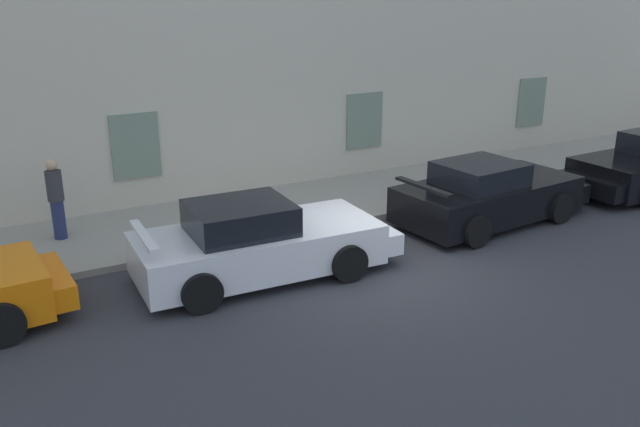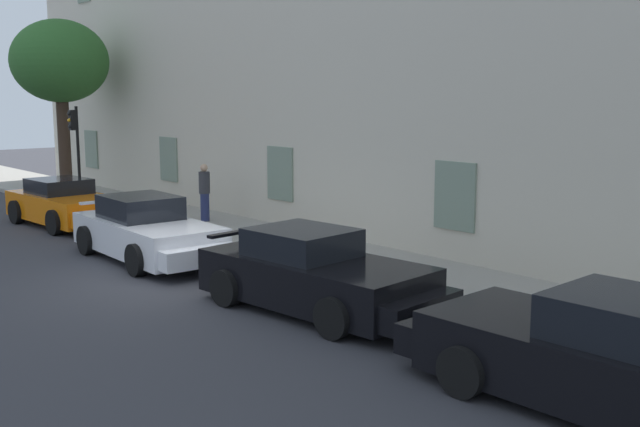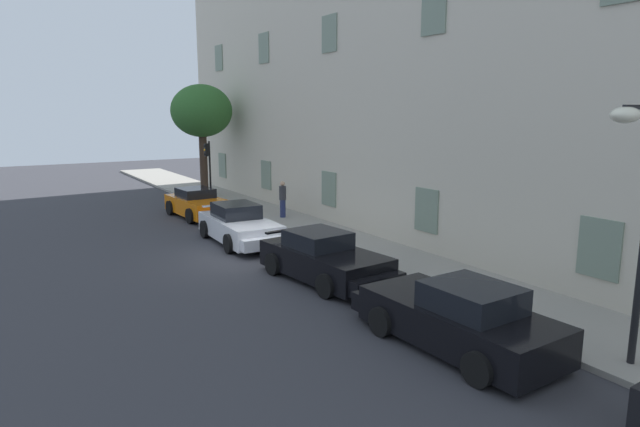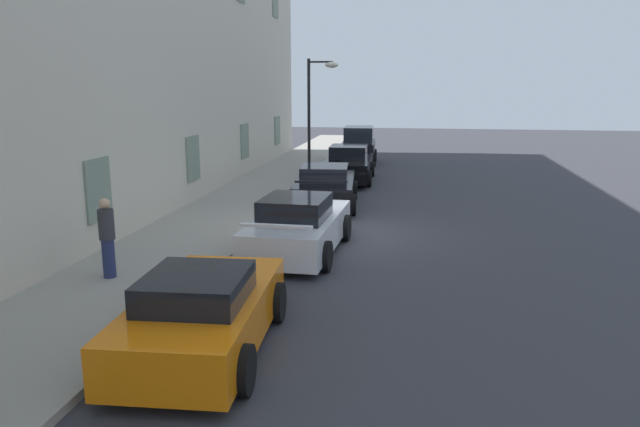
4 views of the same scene
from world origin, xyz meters
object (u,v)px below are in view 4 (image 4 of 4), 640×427
object	(u,v)px
sportscar_yellow_flank	(300,226)
pedestrian_admiring	(107,237)
sportscar_red_lead	(207,310)
hatchback_parked	(359,147)
sportscar_white_middle	(326,187)
sportscar_tail_end	(347,167)
street_lamp	(319,92)

from	to	relation	value
sportscar_yellow_flank	pedestrian_admiring	distance (m)	4.63
sportscar_red_lead	sportscar_yellow_flank	bearing A→B (deg)	-3.87
sportscar_red_lead	hatchback_parked	size ratio (longest dim) A/B	1.25
sportscar_white_middle	sportscar_tail_end	bearing A→B (deg)	-1.49
sportscar_red_lead	street_lamp	size ratio (longest dim) A/B	0.91
sportscar_red_lead	hatchback_parked	distance (m)	22.44
sportscar_yellow_flank	pedestrian_admiring	world-z (taller)	pedestrian_admiring
sportscar_yellow_flank	sportscar_tail_end	size ratio (longest dim) A/B	1.01
sportscar_white_middle	pedestrian_admiring	world-z (taller)	pedestrian_admiring
hatchback_parked	sportscar_tail_end	bearing A→B (deg)	-178.87
sportscar_white_middle	hatchback_parked	bearing A→B (deg)	-0.10
sportscar_yellow_flank	pedestrian_admiring	size ratio (longest dim) A/B	2.93
sportscar_white_middle	street_lamp	distance (m)	8.53
sportscar_white_middle	sportscar_tail_end	distance (m)	5.18
sportscar_tail_end	hatchback_parked	size ratio (longest dim) A/B	1.33
sportscar_yellow_flank	hatchback_parked	size ratio (longest dim) A/B	1.34
sportscar_yellow_flank	sportscar_white_middle	distance (m)	5.71
street_lamp	pedestrian_admiring	bearing A→B (deg)	174.33
sportscar_white_middle	hatchback_parked	xyz separation A→B (m)	(11.06, -0.02, 0.23)
sportscar_yellow_flank	sportscar_white_middle	bearing A→B (deg)	2.48
hatchback_parked	street_lamp	bearing A→B (deg)	154.39
sportscar_yellow_flank	hatchback_parked	distance (m)	16.76
sportscar_tail_end	street_lamp	world-z (taller)	street_lamp
sportscar_yellow_flank	sportscar_tail_end	distance (m)	10.88
hatchback_parked	sportscar_white_middle	bearing A→B (deg)	179.90
sportscar_yellow_flank	pedestrian_admiring	xyz separation A→B (m)	(-3.08, 3.43, 0.37)
sportscar_tail_end	sportscar_white_middle	bearing A→B (deg)	178.51
hatchback_parked	sportscar_red_lead	bearing A→B (deg)	179.60
pedestrian_admiring	sportscar_red_lead	bearing A→B (deg)	-130.47
sportscar_red_lead	sportscar_tail_end	world-z (taller)	sportscar_tail_end
sportscar_yellow_flank	hatchback_parked	bearing A→B (deg)	0.78
street_lamp	hatchback_parked	bearing A→B (deg)	-25.61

